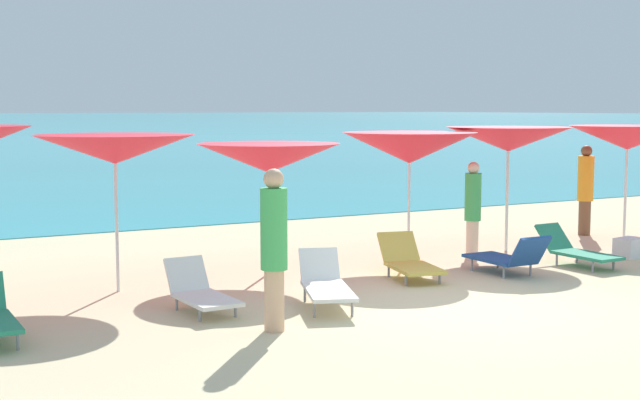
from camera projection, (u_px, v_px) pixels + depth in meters
The scene contains 15 objects.
ground_plane at pixel (190, 227), 20.32m from camera, with size 50.00×100.00×0.30m, color beige.
umbrella_1 at pixel (115, 149), 12.31m from camera, with size 2.28×2.28×2.22m.
umbrella_2 at pixel (269, 158), 13.69m from camera, with size 2.42×2.42×2.04m.
umbrella_3 at pixel (409, 148), 14.87m from camera, with size 2.36×2.36×2.18m.
umbrella_4 at pixel (508, 139), 15.83m from camera, with size 2.37×2.37×2.25m.
umbrella_5 at pixel (628, 138), 17.05m from camera, with size 2.28×2.28×2.25m.
lounge_chair_0 at pixel (508, 257), 13.71m from camera, with size 0.63×1.42×0.68m.
lounge_chair_1 at pixel (326, 284), 11.57m from camera, with size 1.07×1.69×0.66m.
lounge_chair_3 at pixel (576, 250), 14.53m from camera, with size 0.59×1.51×0.63m.
lounge_chair_4 at pixel (409, 261), 13.46m from camera, with size 0.91×1.50×0.64m.
lounge_chair_6 at pixel (201, 292), 11.27m from camera, with size 0.61×1.34×0.63m.
beachgoer_0 at pixel (585, 187), 17.98m from camera, with size 0.32×0.32×1.84m.
beachgoer_1 at pixel (274, 244), 10.20m from camera, with size 0.31×0.31×1.90m.
beachgoer_2 at pixel (473, 206), 15.37m from camera, with size 0.29×0.29×1.66m.
cooler_box at pixel (629, 248), 15.35m from camera, with size 0.50×0.36×0.34m, color white.
Camera 1 is at (-7.14, -9.07, 2.59)m, focal length 49.60 mm.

